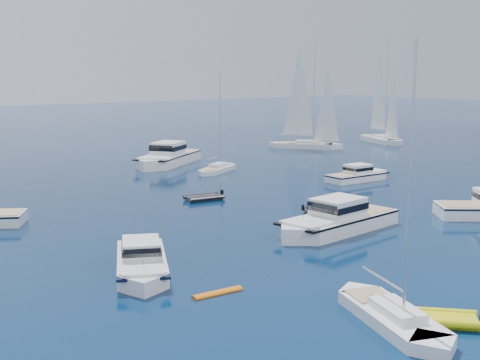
# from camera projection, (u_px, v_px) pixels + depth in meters

# --- Properties ---
(motor_cruiser_left) EXTENTS (6.59, 9.26, 2.36)m
(motor_cruiser_left) POSITION_uv_depth(u_px,v_px,m) (142.00, 273.00, 35.56)
(motor_cruiser_left) COLOR silver
(motor_cruiser_left) RESTS_ON ground
(motor_cruiser_centre) EXTENTS (11.88, 4.63, 3.04)m
(motor_cruiser_centre) POSITION_uv_depth(u_px,v_px,m) (335.00, 231.00, 44.81)
(motor_cruiser_centre) COLOR white
(motor_cruiser_centre) RESTS_ON ground
(motor_cruiser_far_r) EXTENTS (8.44, 2.89, 2.19)m
(motor_cruiser_far_r) POSITION_uv_depth(u_px,v_px,m) (359.00, 180.00, 65.81)
(motor_cruiser_far_r) COLOR white
(motor_cruiser_far_r) RESTS_ON ground
(motor_cruiser_distant) EXTENTS (13.40, 10.97, 3.52)m
(motor_cruiser_distant) POSITION_uv_depth(u_px,v_px,m) (167.00, 165.00, 77.03)
(motor_cruiser_distant) COLOR white
(motor_cruiser_distant) RESTS_ON ground
(sailboat_fore) EXTENTS (5.24, 9.08, 12.99)m
(sailboat_fore) POSITION_uv_depth(u_px,v_px,m) (392.00, 323.00, 28.36)
(sailboat_fore) COLOR white
(sailboat_fore) RESTS_ON ground
(sailboat_centre) EXTENTS (8.01, 5.54, 11.71)m
(sailboat_centre) POSITION_uv_depth(u_px,v_px,m) (217.00, 172.00, 71.58)
(sailboat_centre) COLOR white
(sailboat_centre) RESTS_ON ground
(sailboat_sails_r) EXTENTS (9.47, 10.88, 16.90)m
(sailboat_sails_r) POSITION_uv_depth(u_px,v_px,m) (305.00, 148.00, 93.64)
(sailboat_sails_r) COLOR white
(sailboat_sails_r) RESTS_ON ground
(sailboat_sails_far) EXTENTS (7.01, 12.15, 17.38)m
(sailboat_sails_far) POSITION_uv_depth(u_px,v_px,m) (381.00, 142.00, 101.65)
(sailboat_sails_far) COLOR white
(sailboat_sails_far) RESTS_ON ground
(tender_yellow) EXTENTS (4.19, 4.30, 0.95)m
(tender_yellow) POSITION_uv_depth(u_px,v_px,m) (436.00, 323.00, 28.37)
(tender_yellow) COLOR #CFCF0C
(tender_yellow) RESTS_ON ground
(tender_grey_near) EXTENTS (3.90, 3.58, 0.95)m
(tender_grey_near) POSITION_uv_depth(u_px,v_px,m) (324.00, 214.00, 50.35)
(tender_grey_near) COLOR black
(tender_grey_near) RESTS_ON ground
(tender_grey_far) EXTENTS (3.80, 2.49, 0.95)m
(tender_grey_far) POSITION_uv_depth(u_px,v_px,m) (204.00, 200.00, 55.77)
(tender_grey_far) COLOR black
(tender_grey_far) RESTS_ON ground
(kayak_orange) EXTENTS (2.80, 0.77, 0.30)m
(kayak_orange) POSITION_uv_depth(u_px,v_px,m) (217.00, 294.00, 32.13)
(kayak_orange) COLOR orange
(kayak_orange) RESTS_ON ground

